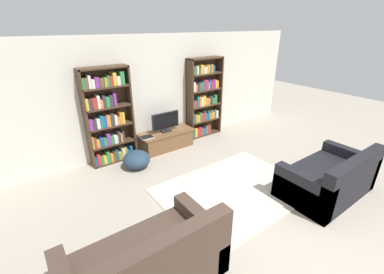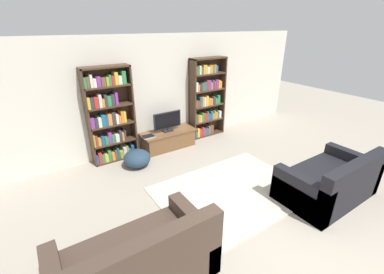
% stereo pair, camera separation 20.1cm
% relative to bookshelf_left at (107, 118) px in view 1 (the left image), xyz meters
% --- Properties ---
extents(ground_plane, '(18.00, 18.00, 0.00)m').
position_rel_bookshelf_left_xyz_m(ground_plane, '(1.23, -4.05, -0.99)').
color(ground_plane, '#9E9384').
extents(wall_back, '(8.80, 0.06, 2.60)m').
position_rel_bookshelf_left_xyz_m(wall_back, '(1.23, 0.18, 0.31)').
color(wall_back, silver).
rests_on(wall_back, ground_plane).
extents(bookshelf_left, '(0.97, 0.30, 2.04)m').
position_rel_bookshelf_left_xyz_m(bookshelf_left, '(0.00, 0.00, 0.00)').
color(bookshelf_left, '#422D1E').
rests_on(bookshelf_left, ground_plane).
extents(bookshelf_right, '(0.97, 0.30, 2.04)m').
position_rel_bookshelf_left_xyz_m(bookshelf_right, '(2.52, 0.00, 0.00)').
color(bookshelf_right, '#422D1E').
rests_on(bookshelf_right, ground_plane).
extents(tv_stand, '(1.31, 0.54, 0.43)m').
position_rel_bookshelf_left_xyz_m(tv_stand, '(1.30, -0.15, -0.78)').
color(tv_stand, brown).
rests_on(tv_stand, ground_plane).
extents(television, '(0.70, 0.16, 0.47)m').
position_rel_bookshelf_left_xyz_m(television, '(1.30, -0.15, -0.31)').
color(television, black).
rests_on(television, tv_stand).
extents(laptop, '(0.28, 0.22, 0.03)m').
position_rel_bookshelf_left_xyz_m(laptop, '(0.75, -0.21, -0.55)').
color(laptop, '#B7B7BC').
rests_on(laptop, tv_stand).
extents(area_rug, '(2.60, 1.93, 0.02)m').
position_rel_bookshelf_left_xyz_m(area_rug, '(1.37, -2.41, -0.98)').
color(area_rug, beige).
rests_on(area_rug, ground_plane).
extents(couch_left_sectional, '(1.78, 0.96, 0.93)m').
position_rel_bookshelf_left_xyz_m(couch_left_sectional, '(-0.73, -3.14, -0.69)').
color(couch_left_sectional, '#423328').
rests_on(couch_left_sectional, ground_plane).
extents(couch_right_sofa, '(1.69, 0.99, 0.87)m').
position_rel_bookshelf_left_xyz_m(couch_right_sofa, '(2.66, -3.42, -0.69)').
color(couch_right_sofa, black).
rests_on(couch_right_sofa, ground_plane).
extents(beanbag_ottoman, '(0.56, 0.56, 0.37)m').
position_rel_bookshelf_left_xyz_m(beanbag_ottoman, '(0.31, -0.60, -0.81)').
color(beanbag_ottoman, '#23384C').
rests_on(beanbag_ottoman, ground_plane).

